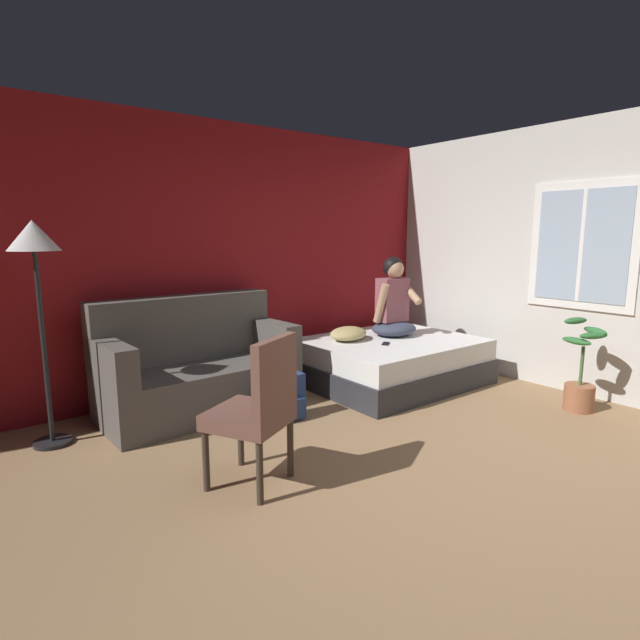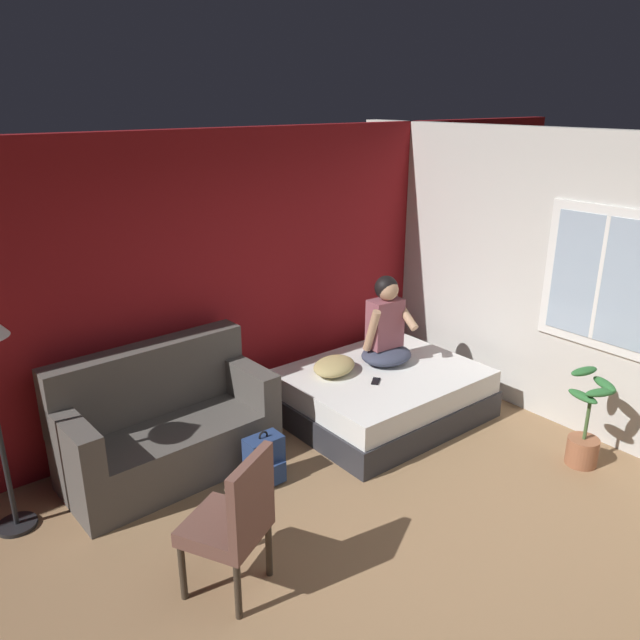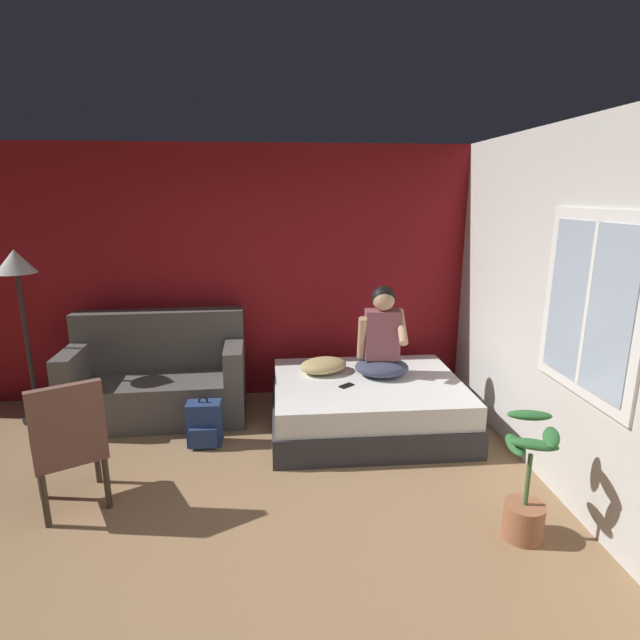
{
  "view_description": "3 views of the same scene",
  "coord_description": "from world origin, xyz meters",
  "px_view_note": "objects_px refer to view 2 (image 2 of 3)",
  "views": [
    {
      "loc": [
        -2.44,
        -1.94,
        1.6
      ],
      "look_at": [
        0.28,
        1.61,
        0.83
      ],
      "focal_mm": 28.0,
      "sensor_mm": 36.0,
      "label": 1
    },
    {
      "loc": [
        -2.48,
        -2.11,
        2.95
      ],
      "look_at": [
        0.62,
        1.79,
        1.16
      ],
      "focal_mm": 35.0,
      "sensor_mm": 36.0,
      "label": 2
    },
    {
      "loc": [
        0.54,
        -2.62,
        2.19
      ],
      "look_at": [
        0.9,
        1.5,
        1.15
      ],
      "focal_mm": 28.0,
      "sensor_mm": 36.0,
      "label": 3
    }
  ],
  "objects_px": {
    "bed": "(382,394)",
    "backpack": "(265,461)",
    "couch": "(165,426)",
    "cell_phone": "(376,381)",
    "side_chair": "(234,519)",
    "person_seated": "(386,328)",
    "throw_pillow": "(334,366)",
    "potted_plant": "(585,432)"
  },
  "relations": [
    {
      "from": "couch",
      "to": "potted_plant",
      "type": "xyz_separation_m",
      "value": [
        2.78,
        -2.13,
        -0.09
      ]
    },
    {
      "from": "cell_phone",
      "to": "potted_plant",
      "type": "bearing_deg",
      "value": 173.86
    },
    {
      "from": "couch",
      "to": "potted_plant",
      "type": "distance_m",
      "value": 3.5
    },
    {
      "from": "bed",
      "to": "potted_plant",
      "type": "height_order",
      "value": "potted_plant"
    },
    {
      "from": "throw_pillow",
      "to": "cell_phone",
      "type": "distance_m",
      "value": 0.43
    },
    {
      "from": "person_seated",
      "to": "backpack",
      "type": "height_order",
      "value": "person_seated"
    },
    {
      "from": "person_seated",
      "to": "throw_pillow",
      "type": "relative_size",
      "value": 1.82
    },
    {
      "from": "bed",
      "to": "potted_plant",
      "type": "xyz_separation_m",
      "value": [
        0.73,
        -1.67,
        0.07
      ]
    },
    {
      "from": "couch",
      "to": "potted_plant",
      "type": "height_order",
      "value": "couch"
    },
    {
      "from": "potted_plant",
      "to": "cell_phone",
      "type": "bearing_deg",
      "value": 121.82
    },
    {
      "from": "couch",
      "to": "throw_pillow",
      "type": "relative_size",
      "value": 3.6
    },
    {
      "from": "couch",
      "to": "side_chair",
      "type": "distance_m",
      "value": 1.58
    },
    {
      "from": "bed",
      "to": "cell_phone",
      "type": "bearing_deg",
      "value": -149.63
    },
    {
      "from": "couch",
      "to": "person_seated",
      "type": "bearing_deg",
      "value": -8.19
    },
    {
      "from": "couch",
      "to": "side_chair",
      "type": "height_order",
      "value": "couch"
    },
    {
      "from": "bed",
      "to": "side_chair",
      "type": "distance_m",
      "value": 2.57
    },
    {
      "from": "side_chair",
      "to": "potted_plant",
      "type": "distance_m",
      "value": 3.11
    },
    {
      "from": "side_chair",
      "to": "backpack",
      "type": "distance_m",
      "value": 1.23
    },
    {
      "from": "person_seated",
      "to": "cell_phone",
      "type": "relative_size",
      "value": 6.08
    },
    {
      "from": "couch",
      "to": "throw_pillow",
      "type": "bearing_deg",
      "value": -7.08
    },
    {
      "from": "person_seated",
      "to": "cell_phone",
      "type": "distance_m",
      "value": 0.59
    },
    {
      "from": "couch",
      "to": "cell_phone",
      "type": "xyz_separation_m",
      "value": [
        1.82,
        -0.59,
        0.09
      ]
    },
    {
      "from": "bed",
      "to": "backpack",
      "type": "distance_m",
      "value": 1.53
    },
    {
      "from": "side_chair",
      "to": "cell_phone",
      "type": "distance_m",
      "value": 2.3
    },
    {
      "from": "backpack",
      "to": "potted_plant",
      "type": "height_order",
      "value": "potted_plant"
    },
    {
      "from": "couch",
      "to": "throw_pillow",
      "type": "height_order",
      "value": "couch"
    },
    {
      "from": "side_chair",
      "to": "backpack",
      "type": "height_order",
      "value": "side_chair"
    },
    {
      "from": "backpack",
      "to": "cell_phone",
      "type": "height_order",
      "value": "cell_phone"
    },
    {
      "from": "bed",
      "to": "throw_pillow",
      "type": "relative_size",
      "value": 3.76
    },
    {
      "from": "bed",
      "to": "backpack",
      "type": "xyz_separation_m",
      "value": [
        -1.51,
        -0.22,
        -0.04
      ]
    },
    {
      "from": "cell_phone",
      "to": "couch",
      "type": "bearing_deg",
      "value": 33.98
    },
    {
      "from": "couch",
      "to": "backpack",
      "type": "relative_size",
      "value": 3.78
    },
    {
      "from": "bed",
      "to": "side_chair",
      "type": "height_order",
      "value": "side_chair"
    },
    {
      "from": "side_chair",
      "to": "person_seated",
      "type": "xyz_separation_m",
      "value": [
        2.47,
        1.23,
        0.3
      ]
    },
    {
      "from": "bed",
      "to": "side_chair",
      "type": "xyz_separation_m",
      "value": [
        -2.31,
        -1.09,
        0.3
      ]
    },
    {
      "from": "throw_pillow",
      "to": "cell_phone",
      "type": "bearing_deg",
      "value": -65.72
    },
    {
      "from": "cell_phone",
      "to": "person_seated",
      "type": "bearing_deg",
      "value": -92.11
    },
    {
      "from": "person_seated",
      "to": "couch",
      "type": "bearing_deg",
      "value": 171.81
    },
    {
      "from": "couch",
      "to": "person_seated",
      "type": "relative_size",
      "value": 1.98
    },
    {
      "from": "bed",
      "to": "backpack",
      "type": "bearing_deg",
      "value": -171.89
    },
    {
      "from": "person_seated",
      "to": "cell_phone",
      "type": "height_order",
      "value": "person_seated"
    },
    {
      "from": "side_chair",
      "to": "cell_phone",
      "type": "relative_size",
      "value": 6.81
    }
  ]
}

